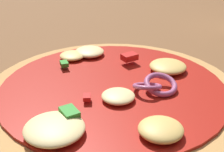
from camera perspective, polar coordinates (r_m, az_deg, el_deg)
name	(u,v)px	position (r m, az deg, el deg)	size (l,w,h in m)	color
dining_table	(89,127)	(0.34, -4.02, -8.61)	(1.20, 0.96, 0.03)	brown
pizza	(113,94)	(0.34, 0.15, -3.13)	(0.26, 0.26, 0.03)	tan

